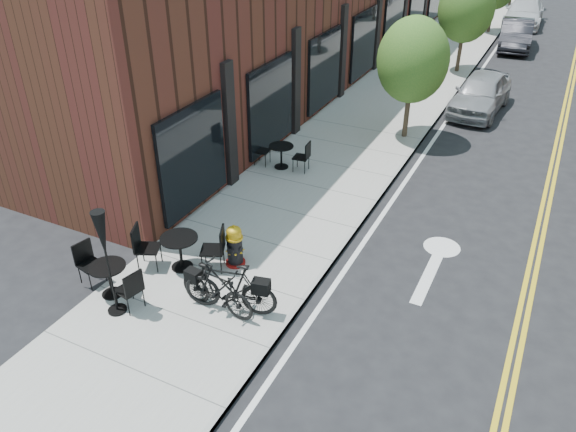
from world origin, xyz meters
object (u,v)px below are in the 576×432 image
Objects in this scene: bistro_set_c at (281,153)px; patio_umbrella at (103,242)px; parked_car_b at (516,34)px; parked_car_a at (481,93)px; fire_hydrant at (235,246)px; bicycle_left at (230,287)px; bicycle_right at (216,290)px; bistro_set_a at (109,276)px; bistro_set_b at (180,248)px; parked_car_c at (524,12)px.

bistro_set_c is 0.74× the size of patio_umbrella.
parked_car_a is at bearing -95.01° from parked_car_b.
fire_hydrant is 0.53× the size of bicycle_left.
bicycle_right is 6.43m from bistro_set_c.
bicycle_left is 1.07× the size of bistro_set_a.
bicycle_right is at bearing -62.66° from fire_hydrant.
parked_car_b reaches higher than bicycle_right.
patio_umbrella is (-0.30, -1.74, 1.12)m from bistro_set_b.
parked_car_b is (4.23, 17.30, 0.12)m from bistro_set_c.
parked_car_a reaches higher than fire_hydrant.
bicycle_left is at bearing -56.91° from bicycle_right.
fire_hydrant is 22.20m from parked_car_b.
parked_car_c is at bearing 74.83° from bistro_set_c.
patio_umbrella is 30.22m from parked_car_c.
parked_car_b is (4.23, 24.38, -1.06)m from patio_umbrella.
fire_hydrant is 0.24× the size of parked_car_b.
fire_hydrant is 1.54m from bicycle_left.
bicycle_left is at bearing -100.62° from parked_car_b.
bicycle_left is 0.83× the size of patio_umbrella.
patio_umbrella is at bearing 121.85° from bicycle_right.
patio_umbrella is at bearing -109.07° from fire_hydrant.
parked_car_c is at bearing 94.23° from bistro_set_a.
fire_hydrant is 0.57× the size of bistro_set_a.
parked_car_a reaches higher than bicycle_left.
parked_car_a is at bearing 48.85° from bistro_set_b.
patio_umbrella reaches higher than bistro_set_a.
bicycle_left is 2.53m from bistro_set_a.
bicycle_left reaches higher than bicycle_right.
parked_car_c is at bearing 58.51° from bistro_set_b.
bistro_set_b is (-0.98, -0.63, 0.04)m from fire_hydrant.
fire_hydrant is at bearing -97.68° from parked_car_c.
bicycle_left is 6.38m from bistro_set_c.
bicycle_right is 2.27m from bistro_set_a.
bistro_set_c is (-0.30, 5.34, -0.06)m from bistro_set_b.
bistro_set_b is 5.35m from bistro_set_c.
bistro_set_b is (-1.70, 0.72, -0.06)m from bicycle_left.
parked_car_b is 5.56m from parked_car_c.
parked_car_a is (4.26, 14.64, -1.06)m from patio_umbrella.
fire_hydrant is 1.16m from bistro_set_b.
parked_car_b is at bearing 70.92° from bistro_set_c.
bistro_set_a is at bearing -106.15° from parked_car_b.
bicycle_left reaches higher than bistro_set_c.
parked_car_b is (2.47, 23.49, 0.06)m from bicycle_right.
parked_car_a is 9.74m from parked_car_b.
bicycle_right is (-0.23, -0.13, -0.05)m from bicycle_left.
bistro_set_b is 28.43m from parked_car_c.
fire_hydrant is at bearing -164.43° from bicycle_left.
bistro_set_b is at bearing 74.90° from bistro_set_a.
parked_car_c reaches higher than bistro_set_c.
bicycle_right is 1.01× the size of bistro_set_c.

